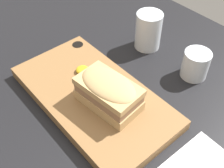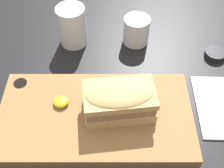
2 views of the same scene
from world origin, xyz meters
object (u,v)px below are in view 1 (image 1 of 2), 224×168
serving_board (94,96)px  water_glass (148,33)px  sandwich (109,92)px  wine_glass (195,65)px

serving_board → water_glass: size_ratio=3.80×
sandwich → wine_glass: bearing=78.7°
serving_board → water_glass: (-6.43, 24.01, 3.08)cm
wine_glass → serving_board: bearing=-111.7°
water_glass → wine_glass: water_glass is taller
serving_board → wine_glass: bearing=68.3°
sandwich → water_glass: 26.28cm
sandwich → water_glass: size_ratio=1.40×
serving_board → water_glass: bearing=105.0°
serving_board → water_glass: water_glass is taller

